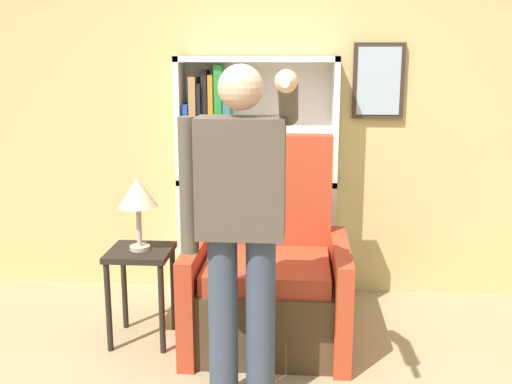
% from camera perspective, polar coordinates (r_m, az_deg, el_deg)
% --- Properties ---
extents(wall_back, '(8.00, 0.11, 2.80)m').
position_cam_1_polar(wall_back, '(4.47, 2.31, 7.95)').
color(wall_back, tan).
rests_on(wall_back, ground_plane).
extents(bookcase, '(1.15, 0.28, 1.78)m').
position_cam_1_polar(bookcase, '(4.41, -1.88, 0.97)').
color(bookcase, white).
rests_on(bookcase, ground_plane).
extents(armchair, '(0.99, 0.85, 1.28)m').
position_cam_1_polar(armchair, '(3.82, 1.18, -8.35)').
color(armchair, '#4C3823').
rests_on(armchair, ground_plane).
extents(person_standing, '(0.57, 0.78, 1.74)m').
position_cam_1_polar(person_standing, '(2.91, -1.48, -2.56)').
color(person_standing, '#384256').
rests_on(person_standing, ground_plane).
extents(side_table, '(0.39, 0.39, 0.60)m').
position_cam_1_polar(side_table, '(3.84, -10.91, -7.17)').
color(side_table, black).
rests_on(side_table, ground_plane).
extents(table_lamp, '(0.24, 0.24, 0.46)m').
position_cam_1_polar(table_lamp, '(3.71, -11.21, -0.27)').
color(table_lamp, '#B7B2A8').
rests_on(table_lamp, side_table).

